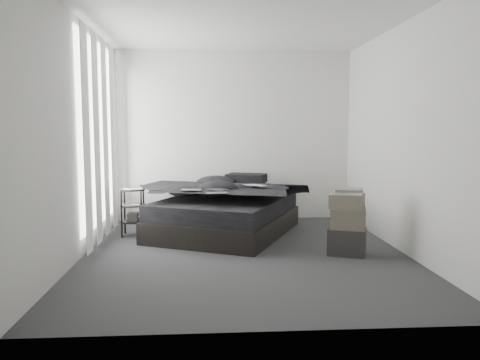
{
  "coord_description": "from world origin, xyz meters",
  "views": [
    {
      "loc": [
        -0.39,
        -5.18,
        1.38
      ],
      "look_at": [
        0.0,
        0.8,
        0.75
      ],
      "focal_mm": 35.0,
      "sensor_mm": 36.0,
      "label": 1
    }
  ],
  "objects": [
    {
      "name": "papers",
      "position": [
        -1.4,
        0.98,
        0.62
      ],
      "size": [
        0.27,
        0.22,
        0.01
      ],
      "primitive_type": "cube",
      "rotation": [
        0.0,
        0.0,
        0.19
      ],
      "color": "white",
      "rests_on": "side_stand"
    },
    {
      "name": "box_mid",
      "position": [
        1.15,
        -0.15,
        0.41
      ],
      "size": [
        0.45,
        0.4,
        0.23
      ],
      "primitive_type": "cube",
      "rotation": [
        0.0,
        0.0,
        -0.32
      ],
      "color": "#5D5649",
      "rests_on": "box_lower"
    },
    {
      "name": "laptop",
      "position": [
        0.18,
        0.91,
        0.73
      ],
      "size": [
        0.37,
        0.37,
        0.03
      ],
      "primitive_type": "imported",
      "rotation": [
        0.0,
        0.0,
        -0.74
      ],
      "color": "silver",
      "rests_on": "duvet"
    },
    {
      "name": "floor",
      "position": [
        0.0,
        0.0,
        0.0
      ],
      "size": [
        3.6,
        4.2,
        0.01
      ],
      "primitive_type": "cube",
      "color": "#343437",
      "rests_on": "ground"
    },
    {
      "name": "curtain_left",
      "position": [
        -1.73,
        0.9,
        1.28
      ],
      "size": [
        0.06,
        2.12,
        2.48
      ],
      "primitive_type": "cube",
      "color": "white",
      "rests_on": "wall_left"
    },
    {
      "name": "art_book_snake",
      "position": [
        1.15,
        -0.15,
        0.73
      ],
      "size": [
        0.35,
        0.31,
        0.03
      ],
      "primitive_type": "cube",
      "rotation": [
        0.0,
        0.0,
        -0.28
      ],
      "color": "silver",
      "rests_on": "art_book_white"
    },
    {
      "name": "wall_front",
      "position": [
        0.0,
        -2.1,
        1.3
      ],
      "size": [
        3.6,
        0.01,
        2.6
      ],
      "primitive_type": "cube",
      "color": "silver",
      "rests_on": "ground"
    },
    {
      "name": "box_lower",
      "position": [
        1.14,
        -0.13,
        0.15
      ],
      "size": [
        0.49,
        0.45,
        0.3
      ],
      "primitive_type": "cube",
      "rotation": [
        0.0,
        0.0,
        -0.39
      ],
      "color": "black",
      "rests_on": "floor"
    },
    {
      "name": "ceiling",
      "position": [
        0.0,
        0.0,
        2.6
      ],
      "size": [
        3.6,
        4.2,
        0.01
      ],
      "primitive_type": "cube",
      "color": "white",
      "rests_on": "ground"
    },
    {
      "name": "pillow_lower",
      "position": [
        0.1,
        1.74,
        0.55
      ],
      "size": [
        0.72,
        0.62,
        0.14
      ],
      "primitive_type": "cube",
      "rotation": [
        0.0,
        0.0,
        -0.43
      ],
      "color": "black",
      "rests_on": "mattress"
    },
    {
      "name": "pillow_upper",
      "position": [
        0.15,
        1.7,
        0.68
      ],
      "size": [
        0.66,
        0.55,
        0.13
      ],
      "primitive_type": "cube",
      "rotation": [
        0.0,
        0.0,
        -0.33
      ],
      "color": "black",
      "rests_on": "pillow_lower"
    },
    {
      "name": "window_left",
      "position": [
        -1.78,
        0.9,
        1.35
      ],
      "size": [
        0.02,
        2.0,
        2.3
      ],
      "primitive_type": "cube",
      "color": "white",
      "rests_on": "wall_left"
    },
    {
      "name": "comic_b",
      "position": [
        -0.3,
        0.65,
        0.73
      ],
      "size": [
        0.3,
        0.28,
        0.01
      ],
      "primitive_type": "cube",
      "rotation": [
        0.0,
        0.0,
        -0.64
      ],
      "color": "black",
      "rests_on": "duvet"
    },
    {
      "name": "wall_right",
      "position": [
        1.8,
        0.0,
        1.3
      ],
      "size": [
        0.01,
        4.2,
        2.6
      ],
      "primitive_type": "cube",
      "color": "silver",
      "rests_on": "ground"
    },
    {
      "name": "wall_back",
      "position": [
        0.0,
        2.1,
        1.3
      ],
      "size": [
        3.6,
        0.01,
        2.6
      ],
      "primitive_type": "cube",
      "color": "silver",
      "rests_on": "ground"
    },
    {
      "name": "mattress",
      "position": [
        -0.18,
        1.02,
        0.38
      ],
      "size": [
        2.13,
        2.37,
        0.21
      ],
      "primitive_type": "cube",
      "rotation": [
        0.0,
        0.0,
        -0.43
      ],
      "color": "black",
      "rests_on": "bed"
    },
    {
      "name": "wall_left",
      "position": [
        -1.8,
        0.0,
        1.3
      ],
      "size": [
        0.01,
        4.2,
        2.6
      ],
      "primitive_type": "cube",
      "color": "silver",
      "rests_on": "ground"
    },
    {
      "name": "comic_c",
      "position": [
        -0.3,
        0.33,
        0.73
      ],
      "size": [
        0.28,
        0.21,
        0.01
      ],
      "primitive_type": "cube",
      "rotation": [
        0.0,
        0.0,
        0.18
      ],
      "color": "black",
      "rests_on": "duvet"
    },
    {
      "name": "comic_a",
      "position": [
        -0.62,
        0.64,
        0.72
      ],
      "size": [
        0.26,
        0.18,
        0.01
      ],
      "primitive_type": "cube",
      "rotation": [
        0.0,
        0.0,
        -0.05
      ],
      "color": "black",
      "rests_on": "duvet"
    },
    {
      "name": "duvet",
      "position": [
        -0.2,
        0.98,
        0.6
      ],
      "size": [
        2.05,
        2.16,
        0.23
      ],
      "primitive_type": "imported",
      "rotation": [
        0.0,
        0.0,
        -0.43
      ],
      "color": "black",
      "rests_on": "mattress"
    },
    {
      "name": "box_upper",
      "position": [
        1.13,
        -0.13,
        0.61
      ],
      "size": [
        0.45,
        0.42,
        0.16
      ],
      "primitive_type": "cube",
      "rotation": [
        0.0,
        0.0,
        -0.44
      ],
      "color": "#5D5649",
      "rests_on": "box_mid"
    },
    {
      "name": "side_stand",
      "position": [
        -1.41,
        0.99,
        0.31
      ],
      "size": [
        0.34,
        0.34,
        0.61
      ],
      "primitive_type": "cylinder",
      "rotation": [
        0.0,
        0.0,
        0.02
      ],
      "color": "black",
      "rests_on": "floor"
    },
    {
      "name": "floor_books",
      "position": [
        -1.18,
        0.59,
        0.06
      ],
      "size": [
        0.15,
        0.19,
        0.13
      ],
      "primitive_type": "cube",
      "rotation": [
        0.0,
        0.0,
        0.13
      ],
      "color": "black",
      "rests_on": "floor"
    },
    {
      "name": "art_book_white",
      "position": [
        1.14,
        -0.13,
        0.7
      ],
      "size": [
        0.38,
        0.34,
        0.03
      ],
      "primitive_type": "cube",
      "rotation": [
        0.0,
        0.0,
        -0.39
      ],
      "color": "silver",
      "rests_on": "box_upper"
    },
    {
      "name": "bed",
      "position": [
        -0.18,
        1.02,
        0.14
      ],
      "size": [
        2.21,
        2.44,
        0.27
      ],
      "primitive_type": "cube",
      "rotation": [
        0.0,
        0.0,
        -0.43
      ],
      "color": "black",
      "rests_on": "floor"
    }
  ]
}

